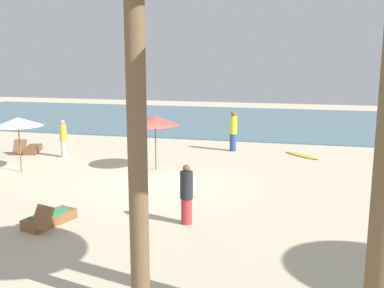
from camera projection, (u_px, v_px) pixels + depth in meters
ground_plane at (152, 184)px, 16.39m from camera, size 60.00×60.00×0.00m
ocean_water at (228, 120)px, 32.60m from camera, size 48.00×16.00×0.06m
umbrella_1 at (18, 122)px, 17.81m from camera, size 1.92×1.92×2.19m
umbrella_2 at (155, 120)px, 18.14m from camera, size 1.92×1.92×2.22m
lounger_0 at (49, 219)px, 12.41m from camera, size 1.04×1.74×0.74m
lounger_1 at (32, 149)px, 21.79m from camera, size 1.12×1.78×0.70m
person_0 at (63, 138)px, 20.67m from camera, size 0.42×0.42×1.72m
person_1 at (186, 194)px, 12.39m from camera, size 0.46×0.46×1.68m
person_2 at (233, 131)px, 21.99m from camera, size 0.52×0.52×1.94m
surfboard at (302, 155)px, 21.00m from camera, size 1.77×1.73×0.07m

